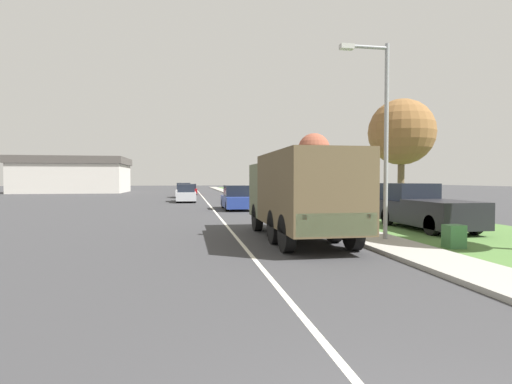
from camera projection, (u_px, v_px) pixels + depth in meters
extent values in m
plane|color=#38383A|center=(205.00, 199.00, 41.45)|extent=(180.00, 180.00, 0.00)
cube|color=silver|center=(205.00, 199.00, 41.45)|extent=(0.12, 120.00, 0.00)
cube|color=#9E9B93|center=(247.00, 198.00, 42.20)|extent=(1.80, 120.00, 0.12)
cube|color=#4C7538|center=(288.00, 198.00, 42.95)|extent=(7.00, 120.00, 0.02)
cube|color=#545B3D|center=(281.00, 190.00, 16.41)|extent=(2.32, 2.05, 2.12)
cube|color=brown|center=(307.00, 189.00, 12.80)|extent=(2.32, 5.27, 2.38)
cube|color=#545B3D|center=(337.00, 225.00, 10.28)|extent=(2.20, 0.10, 0.60)
cube|color=red|center=(304.00, 217.00, 10.11)|extent=(0.12, 0.06, 0.12)
cube|color=red|center=(369.00, 216.00, 10.40)|extent=(0.12, 0.06, 0.12)
cylinder|color=black|center=(257.00, 217.00, 16.18)|extent=(0.30, 1.10, 1.10)
cylinder|color=black|center=(305.00, 216.00, 16.52)|extent=(0.30, 1.10, 1.10)
cylinder|color=black|center=(286.00, 233.00, 11.37)|extent=(0.30, 1.10, 1.10)
cylinder|color=black|center=(353.00, 232.00, 11.71)|extent=(0.30, 1.10, 1.10)
cylinder|color=black|center=(275.00, 227.00, 12.93)|extent=(0.30, 1.10, 1.10)
cylinder|color=black|center=(334.00, 226.00, 13.27)|extent=(0.30, 1.10, 1.10)
cube|color=navy|center=(236.00, 202.00, 27.60)|extent=(1.78, 4.79, 0.74)
cube|color=black|center=(236.00, 191.00, 27.67)|extent=(1.57, 2.15, 0.75)
cylinder|color=black|center=(223.00, 204.00, 28.98)|extent=(0.20, 0.64, 0.64)
cylinder|color=black|center=(244.00, 203.00, 29.25)|extent=(0.20, 0.64, 0.64)
cylinder|color=black|center=(227.00, 206.00, 25.97)|extent=(0.20, 0.64, 0.64)
cylinder|color=black|center=(251.00, 206.00, 26.23)|extent=(0.20, 0.64, 0.64)
cube|color=#B7BABF|center=(186.00, 196.00, 36.76)|extent=(1.74, 4.88, 0.73)
cube|color=black|center=(186.00, 188.00, 36.83)|extent=(1.53, 2.19, 0.74)
cylinder|color=black|center=(178.00, 198.00, 38.17)|extent=(0.20, 0.64, 0.64)
cylinder|color=black|center=(194.00, 198.00, 38.43)|extent=(0.20, 0.64, 0.64)
cylinder|color=black|center=(177.00, 199.00, 35.10)|extent=(0.20, 0.64, 0.64)
cylinder|color=black|center=(195.00, 199.00, 35.36)|extent=(0.20, 0.64, 0.64)
cube|color=silver|center=(184.00, 193.00, 45.49)|extent=(1.71, 4.01, 0.74)
cube|color=black|center=(184.00, 186.00, 45.54)|extent=(1.51, 1.81, 0.75)
cylinder|color=black|center=(177.00, 194.00, 46.63)|extent=(0.20, 0.64, 0.64)
cylinder|color=black|center=(190.00, 194.00, 46.89)|extent=(0.20, 0.64, 0.64)
cylinder|color=black|center=(177.00, 195.00, 44.10)|extent=(0.20, 0.64, 0.64)
cylinder|color=black|center=(190.00, 195.00, 44.36)|extent=(0.20, 0.64, 0.64)
cube|color=maroon|center=(190.00, 191.00, 54.16)|extent=(1.88, 4.88, 0.63)
cube|color=black|center=(190.00, 186.00, 54.23)|extent=(1.65, 2.19, 0.66)
cylinder|color=black|center=(184.00, 192.00, 55.56)|extent=(0.20, 0.64, 0.64)
cylinder|color=black|center=(196.00, 192.00, 55.84)|extent=(0.20, 0.64, 0.64)
cylinder|color=black|center=(183.00, 193.00, 52.49)|extent=(0.20, 0.64, 0.64)
cylinder|color=black|center=(196.00, 193.00, 52.77)|extent=(0.20, 0.64, 0.64)
cube|color=black|center=(427.00, 213.00, 16.47)|extent=(2.01, 5.04, 0.89)
cube|color=black|center=(408.00, 192.00, 17.88)|extent=(1.85, 2.12, 0.77)
cube|color=black|center=(444.00, 202.00, 15.41)|extent=(2.01, 2.92, 0.12)
cylinder|color=black|center=(387.00, 217.00, 17.97)|extent=(0.24, 0.76, 0.76)
cylinder|color=black|center=(423.00, 216.00, 18.27)|extent=(0.24, 0.76, 0.76)
cylinder|color=black|center=(432.00, 225.00, 14.69)|extent=(0.24, 0.76, 0.76)
cylinder|color=black|center=(475.00, 224.00, 14.99)|extent=(0.24, 0.76, 0.76)
cylinder|color=gray|center=(386.00, 142.00, 13.15)|extent=(0.14, 0.14, 6.41)
cylinder|color=gray|center=(367.00, 47.00, 12.93)|extent=(1.40, 0.11, 0.11)
cube|color=#B2B2AD|center=(347.00, 47.00, 12.81)|extent=(0.44, 0.24, 0.16)
cylinder|color=brown|center=(401.00, 185.00, 20.65)|extent=(0.34, 0.34, 3.58)
sphere|color=brown|center=(402.00, 132.00, 20.56)|extent=(3.39, 3.39, 3.39)
cylinder|color=#4C3D2D|center=(314.00, 180.00, 36.56)|extent=(0.39, 0.39, 4.01)
sphere|color=brown|center=(314.00, 149.00, 36.46)|extent=(2.92, 2.92, 2.92)
cube|color=#3D7042|center=(454.00, 236.00, 12.02)|extent=(0.55, 0.45, 0.70)
cube|color=beige|center=(74.00, 179.00, 62.33)|extent=(15.43, 11.53, 4.37)
cube|color=#514C47|center=(74.00, 161.00, 62.24)|extent=(16.05, 11.99, 1.09)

